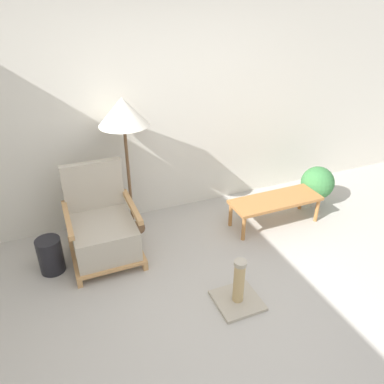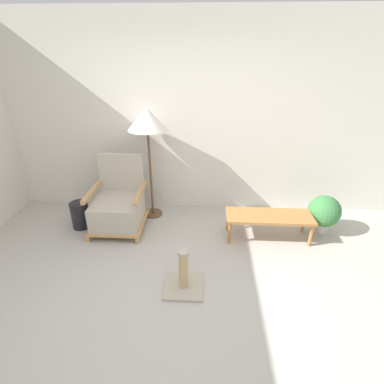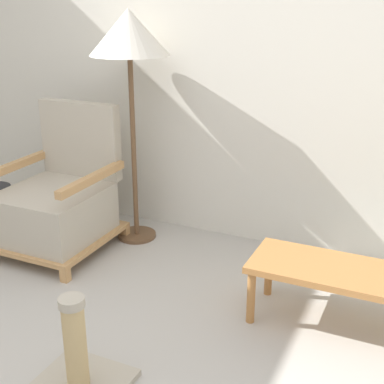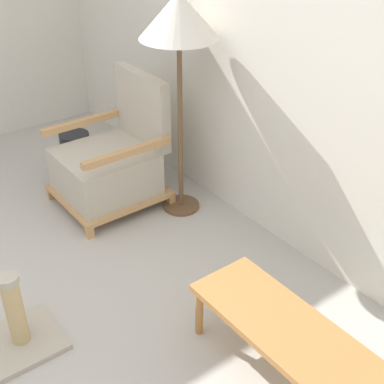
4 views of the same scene
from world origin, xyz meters
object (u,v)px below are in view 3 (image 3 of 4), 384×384
object	(u,v)px
armchair	(58,203)
coffee_table	(357,279)
scratching_post	(77,366)
floor_lamp	(129,40)

from	to	relation	value
armchair	coffee_table	size ratio (longest dim) A/B	0.88
armchair	scratching_post	xyz separation A→B (m)	(0.96, -1.12, -0.20)
armchair	floor_lamp	size ratio (longest dim) A/B	0.61
coffee_table	floor_lamp	bearing A→B (deg)	162.13
armchair	scratching_post	bearing A→B (deg)	-49.45
coffee_table	scratching_post	bearing A→B (deg)	-136.28
armchair	scratching_post	distance (m)	1.49
coffee_table	scratching_post	size ratio (longest dim) A/B	2.32
armchair	coffee_table	xyz separation A→B (m)	(1.97, -0.16, -0.03)
floor_lamp	armchair	bearing A→B (deg)	-137.85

